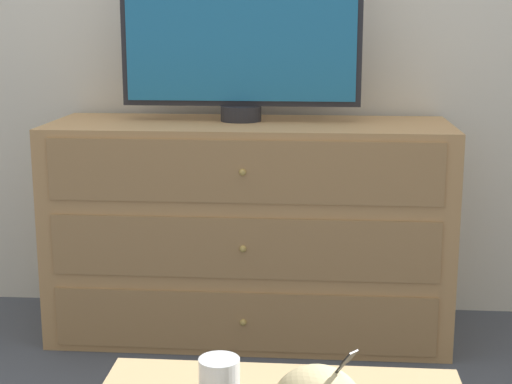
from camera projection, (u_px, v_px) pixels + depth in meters
ground_plane at (230, 303)px, 3.30m from camera, size 12.00×12.00×0.00m
dresser at (250, 229)px, 2.93m from camera, size 1.46×0.52×0.80m
tv at (241, 36)px, 2.83m from camera, size 0.88×0.15×0.59m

